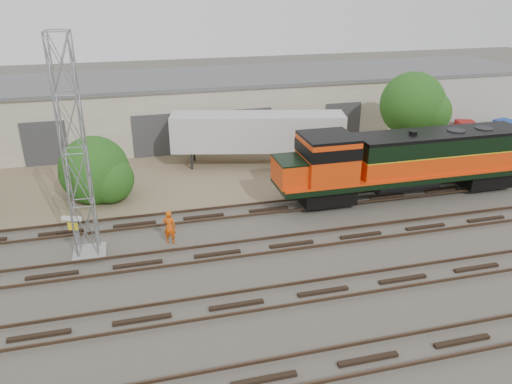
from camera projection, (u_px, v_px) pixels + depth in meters
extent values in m
plane|color=#47423A|center=(301.00, 260.00, 25.19)|extent=(140.00, 140.00, 0.00)
cube|color=#726047|center=(237.00, 162.00, 38.53)|extent=(80.00, 16.00, 0.02)
cube|color=black|center=(368.00, 359.00, 18.49)|extent=(80.00, 2.40, 0.14)
cube|color=#4C3828|center=(378.00, 370.00, 17.77)|extent=(80.00, 0.08, 0.14)
cube|color=#4C3828|center=(360.00, 343.00, 19.10)|extent=(80.00, 0.08, 0.14)
cube|color=black|center=(323.00, 292.00, 22.49)|extent=(80.00, 2.40, 0.14)
cube|color=#4C3828|center=(330.00, 298.00, 21.77)|extent=(80.00, 0.08, 0.14)
cube|color=#4C3828|center=(317.00, 280.00, 23.11)|extent=(80.00, 0.08, 0.14)
cube|color=black|center=(292.00, 244.00, 26.50)|extent=(80.00, 2.40, 0.14)
cube|color=#4C3828|center=(296.00, 249.00, 25.77)|extent=(80.00, 0.08, 0.14)
cube|color=#4C3828|center=(287.00, 235.00, 27.11)|extent=(80.00, 0.08, 0.14)
cube|color=black|center=(268.00, 209.00, 30.50)|extent=(80.00, 2.40, 0.14)
cube|color=#4C3828|center=(272.00, 212.00, 29.78)|extent=(80.00, 0.08, 0.14)
cube|color=#4C3828|center=(265.00, 202.00, 31.11)|extent=(80.00, 0.08, 0.14)
cube|color=beige|center=(217.00, 107.00, 44.66)|extent=(58.00, 10.00, 5.00)
cube|color=#59595B|center=(216.00, 77.00, 43.62)|extent=(58.40, 10.40, 0.30)
cube|color=#999993|center=(466.00, 105.00, 45.26)|extent=(14.00, 0.10, 5.00)
cube|color=#333335|center=(45.00, 144.00, 37.24)|extent=(3.20, 0.12, 3.40)
cube|color=#333335|center=(154.00, 136.00, 39.09)|extent=(3.20, 0.12, 3.40)
cube|color=#333335|center=(252.00, 129.00, 40.94)|extent=(3.20, 0.12, 3.40)
cube|color=#333335|center=(343.00, 122.00, 42.79)|extent=(3.20, 0.12, 3.40)
cube|color=#333335|center=(425.00, 116.00, 44.64)|extent=(3.20, 0.12, 3.40)
cube|color=black|center=(325.00, 193.00, 31.06)|extent=(3.30, 2.47, 1.03)
cube|color=black|center=(482.00, 176.00, 33.68)|extent=(3.30, 2.47, 1.03)
cube|color=black|center=(408.00, 174.00, 32.10)|extent=(17.51, 3.09, 0.36)
cylinder|color=black|center=(407.00, 183.00, 32.35)|extent=(4.33, 1.13, 1.13)
cube|color=red|center=(438.00, 160.00, 32.26)|extent=(11.33, 2.68, 1.24)
cube|color=black|center=(440.00, 143.00, 31.81)|extent=(11.33, 2.68, 1.03)
cube|color=black|center=(442.00, 133.00, 31.57)|extent=(11.33, 2.68, 0.21)
cube|color=red|center=(327.00, 159.00, 30.19)|extent=(3.09, 3.09, 2.68)
cube|color=black|center=(328.00, 136.00, 29.63)|extent=(3.09, 3.09, 0.16)
cube|color=red|center=(289.00, 172.00, 29.88)|extent=(1.65, 2.47, 1.44)
cube|color=gray|center=(90.00, 253.00, 25.63)|extent=(1.62, 1.62, 0.20)
cylinder|color=gray|center=(64.00, 148.00, 23.78)|extent=(0.08, 0.08, 10.83)
cylinder|color=gray|center=(86.00, 147.00, 24.01)|extent=(0.08, 0.08, 10.83)
cylinder|color=gray|center=(62.00, 155.00, 22.90)|extent=(0.08, 0.08, 10.83)
cylinder|color=gray|center=(85.00, 153.00, 23.13)|extent=(0.08, 0.08, 10.83)
cylinder|color=gray|center=(75.00, 237.00, 24.78)|extent=(0.08, 0.08, 2.44)
cube|color=white|center=(71.00, 218.00, 24.37)|extent=(0.96, 0.38, 0.24)
cube|color=yellow|center=(73.00, 227.00, 24.54)|extent=(0.49, 0.21, 0.39)
imported|color=#DF510C|center=(169.00, 227.00, 26.44)|extent=(0.80, 0.67, 1.88)
cube|color=silver|center=(258.00, 132.00, 37.06)|extent=(13.00, 5.44, 2.65)
cube|color=black|center=(323.00, 158.00, 37.99)|extent=(2.86, 2.93, 0.98)
cube|color=black|center=(192.00, 161.00, 36.84)|extent=(0.15, 0.15, 1.28)
cube|color=black|center=(194.00, 153.00, 38.65)|extent=(0.15, 0.15, 1.28)
cube|color=#163C9A|center=(504.00, 128.00, 44.52)|extent=(1.95, 1.88, 1.50)
cube|color=maroon|center=(465.00, 129.00, 44.59)|extent=(1.84, 1.78, 1.40)
cylinder|color=#382619|center=(98.00, 195.00, 32.14)|extent=(0.30, 0.30, 0.40)
sphere|color=#174D16|center=(94.00, 170.00, 31.46)|extent=(4.37, 4.37, 4.37)
sphere|color=#174D16|center=(109.00, 179.00, 31.25)|extent=(3.06, 3.06, 3.06)
cylinder|color=#382619|center=(408.00, 141.00, 39.40)|extent=(0.28, 0.28, 2.47)
sphere|color=#174D16|center=(412.00, 104.00, 38.23)|extent=(4.93, 4.93, 4.93)
sphere|color=#174D16|center=(428.00, 112.00, 38.00)|extent=(3.45, 3.45, 3.45)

